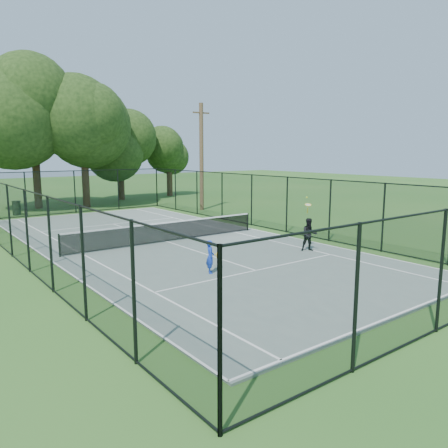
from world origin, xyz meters
TOP-DOWN VIEW (x-y plane):
  - ground at (0.00, 0.00)m, footprint 120.00×120.00m
  - tennis_court at (0.00, 0.00)m, footprint 11.00×24.00m
  - tennis_net at (0.00, 0.00)m, footprint 10.08×0.08m
  - fence at (0.00, 0.00)m, footprint 13.10×26.10m
  - tree_near_left at (-1.44, 17.22)m, footprint 7.73×7.73m
  - tree_near_mid at (1.77, 15.73)m, footprint 6.87×6.87m
  - tree_near_right at (6.14, 18.99)m, footprint 5.52×5.52m
  - tree_far_right at (11.44, 19.52)m, footprint 4.70×4.70m
  - trash_bin_right at (-3.60, 14.34)m, footprint 0.58×0.58m
  - utility_pole at (8.10, 9.00)m, footprint 1.40×0.30m
  - player_blue at (-1.49, -5.66)m, footprint 0.81×0.51m
  - player_black at (3.95, -5.36)m, footprint 0.94×1.08m

SIDE VIEW (x-z plane):
  - ground at x=0.00m, z-range 0.00..0.00m
  - tennis_court at x=0.00m, z-range 0.00..0.06m
  - trash_bin_right at x=-3.60m, z-range 0.01..0.98m
  - tennis_net at x=0.00m, z-range 0.10..1.05m
  - player_blue at x=-1.49m, z-range 0.06..1.24m
  - player_black at x=3.95m, z-range -0.36..1.91m
  - fence at x=0.00m, z-range 0.00..3.00m
  - tree_far_right at x=11.44m, z-range 0.74..6.96m
  - utility_pole at x=8.10m, z-range 0.06..7.83m
  - tree_near_right at x=6.14m, z-range 1.03..8.65m
  - tree_near_mid at x=1.77m, z-range 1.04..10.03m
  - tree_near_left at x=-1.44m, z-range 1.16..11.24m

